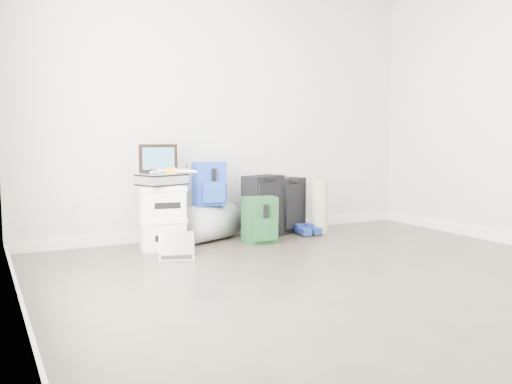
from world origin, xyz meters
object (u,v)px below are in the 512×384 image
boxes_stack (162,217)px  duffel_bag (209,223)px  briefcase (162,180)px  laptop (177,252)px  large_suitcase (263,206)px  carry_on (288,205)px

boxes_stack → duffel_bag: bearing=26.1°
briefcase → laptop: briefcase is taller
boxes_stack → large_suitcase: large_suitcase is taller
large_suitcase → carry_on: bearing=-0.6°
briefcase → large_suitcase: 1.20m
carry_on → laptop: (-1.53, -0.65, -0.25)m
large_suitcase → laptop: large_suitcase is taller
briefcase → duffel_bag: (0.54, 0.16, -0.48)m
briefcase → laptop: bearing=-111.8°
briefcase → large_suitcase: (1.14, 0.10, -0.34)m
boxes_stack → briefcase: briefcase is taller
duffel_bag → carry_on: 0.99m
large_suitcase → laptop: 1.30m
boxes_stack → duffel_bag: (0.54, 0.16, -0.12)m
briefcase → carry_on: bearing=-11.9°
boxes_stack → large_suitcase: (1.14, 0.10, 0.02)m
carry_on → briefcase: bearing=166.9°
boxes_stack → large_suitcase: bearing=14.3°
large_suitcase → laptop: (-1.16, -0.53, -0.27)m
briefcase → carry_on: 1.58m
boxes_stack → carry_on: (1.52, 0.22, -0.00)m
duffel_bag → large_suitcase: size_ratio=0.92×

